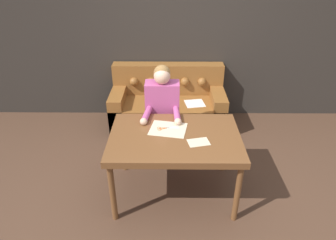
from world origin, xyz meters
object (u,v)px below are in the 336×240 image
Objects in this scene: scissors at (164,128)px; couch at (168,106)px; dining_table at (175,141)px; person at (162,116)px.

couch is at bearing 88.94° from scissors.
scissors reaches higher than dining_table.
couch is 0.96m from person.
person is 0.51m from scissors.
scissors is at bearing -91.06° from couch.
dining_table is at bearing -76.96° from person.
scissors is (0.03, -0.49, 0.12)m from person.
dining_table is 0.64m from person.
person reaches higher than scissors.
scissors is at bearing 130.53° from dining_table.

